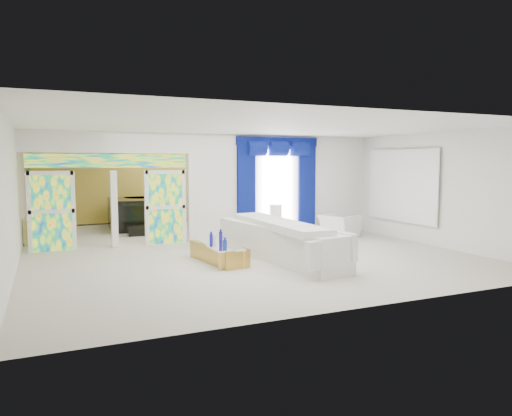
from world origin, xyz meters
name	(u,v)px	position (x,y,z in m)	size (l,w,h in m)	color
floor	(228,246)	(0.00, 0.00, 0.00)	(12.00, 12.00, 0.00)	#B7AF9E
dividing_wall	(283,186)	(2.15, 1.00, 1.50)	(5.70, 0.18, 3.00)	white
dividing_header	(109,142)	(-2.85, 1.00, 2.73)	(4.30, 0.18, 0.55)	white
stained_panel_left	(52,211)	(-4.28, 1.00, 1.00)	(0.95, 0.04, 2.00)	#994C3F
stained_panel_right	(165,207)	(-1.42, 1.00, 1.00)	(0.95, 0.04, 2.00)	#994C3F
stained_transom	(110,161)	(-2.85, 1.00, 2.25)	(4.00, 0.05, 0.35)	#994C3F
window_pane	(277,188)	(1.90, 0.90, 1.45)	(1.00, 0.02, 2.30)	white
blue_drape_left	(246,191)	(0.90, 0.87, 1.40)	(0.55, 0.10, 2.80)	#05034A
blue_drape_right	(307,189)	(2.90, 0.87, 1.40)	(0.55, 0.10, 2.80)	#05034A
blue_pelmet	(278,142)	(1.90, 0.87, 2.82)	(2.60, 0.12, 0.25)	#05034A
wall_mirror	(402,186)	(4.94, -1.00, 1.55)	(0.04, 2.70, 1.90)	white
gold_curtains	(173,182)	(0.00, 5.90, 1.50)	(9.70, 0.12, 2.90)	gold
white_sofa	(279,243)	(0.43, -2.20, 0.39)	(0.88, 4.09, 0.78)	silver
coffee_table	(219,253)	(-0.92, -1.90, 0.20)	(0.59, 1.77, 0.39)	#B48C38
console_table	(285,230)	(2.07, 0.71, 0.20)	(1.20, 0.38, 0.40)	white
table_lamp	(276,214)	(1.77, 0.71, 0.69)	(0.36, 0.36, 0.58)	white
armchair	(339,226)	(3.63, 0.16, 0.33)	(1.00, 0.88, 0.65)	silver
grand_piano	(134,214)	(-1.72, 4.33, 0.51)	(1.53, 2.00, 1.01)	black
piano_bench	(143,230)	(-1.72, 2.73, 0.15)	(0.91, 0.35, 0.30)	black
tv_console	(35,231)	(-4.70, 2.24, 0.36)	(0.50, 0.45, 0.73)	tan
chandelier	(118,148)	(-2.30, 3.40, 2.65)	(0.60, 0.60, 0.60)	gold
decanters	(219,240)	(-0.92, -1.92, 0.49)	(0.20, 1.23, 0.29)	navy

